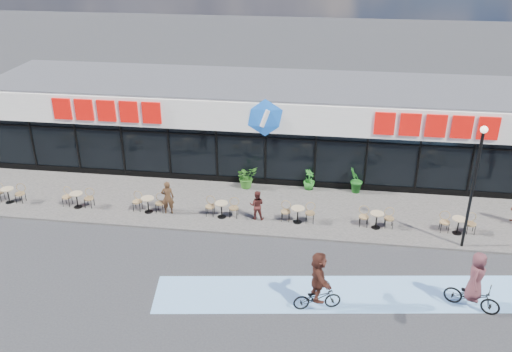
{
  "coord_description": "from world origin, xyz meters",
  "views": [
    {
      "loc": [
        2.94,
        -17.91,
        12.52
      ],
      "look_at": [
        -0.0,
        3.5,
        2.19
      ],
      "focal_mm": 38.0,
      "sensor_mm": 36.0,
      "label": 1
    }
  ],
  "objects_px": {
    "potted_plant_right": "(356,180)",
    "cyclist_a": "(318,284)",
    "cyclist_b": "(474,288)",
    "lamp_post": "(475,178)",
    "potted_plant_mid": "(309,180)",
    "patron_left": "(168,197)",
    "patron_right": "(257,205)",
    "bistro_set_0": "(9,193)",
    "potted_plant_left": "(247,177)"
  },
  "relations": [
    {
      "from": "potted_plant_right",
      "to": "cyclist_a",
      "type": "xyz_separation_m",
      "value": [
        -1.57,
        -9.06,
        0.29
      ]
    },
    {
      "from": "cyclist_b",
      "to": "lamp_post",
      "type": "bearing_deg",
      "value": 82.93
    },
    {
      "from": "potted_plant_mid",
      "to": "potted_plant_right",
      "type": "height_order",
      "value": "potted_plant_right"
    },
    {
      "from": "patron_left",
      "to": "patron_right",
      "type": "relative_size",
      "value": 1.16
    },
    {
      "from": "lamp_post",
      "to": "patron_left",
      "type": "height_order",
      "value": "lamp_post"
    },
    {
      "from": "bistro_set_0",
      "to": "potted_plant_right",
      "type": "relative_size",
      "value": 1.15
    },
    {
      "from": "potted_plant_left",
      "to": "potted_plant_right",
      "type": "distance_m",
      "value": 5.46
    },
    {
      "from": "bistro_set_0",
      "to": "potted_plant_left",
      "type": "distance_m",
      "value": 11.52
    },
    {
      "from": "potted_plant_left",
      "to": "cyclist_b",
      "type": "bearing_deg",
      "value": -41.42
    },
    {
      "from": "bistro_set_0",
      "to": "potted_plant_mid",
      "type": "bearing_deg",
      "value": 13.09
    },
    {
      "from": "lamp_post",
      "to": "bistro_set_0",
      "type": "xyz_separation_m",
      "value": [
        -20.87,
        1.09,
        -2.7
      ]
    },
    {
      "from": "potted_plant_right",
      "to": "cyclist_b",
      "type": "xyz_separation_m",
      "value": [
        3.82,
        -8.32,
        0.11
      ]
    },
    {
      "from": "potted_plant_mid",
      "to": "potted_plant_left",
      "type": "bearing_deg",
      "value": -176.01
    },
    {
      "from": "potted_plant_right",
      "to": "patron_left",
      "type": "bearing_deg",
      "value": -159.26
    },
    {
      "from": "potted_plant_left",
      "to": "patron_left",
      "type": "xyz_separation_m",
      "value": [
        -3.19,
        -3.14,
        0.23
      ]
    },
    {
      "from": "potted_plant_right",
      "to": "patron_left",
      "type": "height_order",
      "value": "patron_left"
    },
    {
      "from": "potted_plant_left",
      "to": "potted_plant_mid",
      "type": "height_order",
      "value": "potted_plant_left"
    },
    {
      "from": "lamp_post",
      "to": "cyclist_a",
      "type": "xyz_separation_m",
      "value": [
        -5.89,
        -4.74,
        -2.19
      ]
    },
    {
      "from": "lamp_post",
      "to": "bistro_set_0",
      "type": "relative_size",
      "value": 3.46
    },
    {
      "from": "patron_left",
      "to": "bistro_set_0",
      "type": "bearing_deg",
      "value": -11.28
    },
    {
      "from": "potted_plant_left",
      "to": "patron_left",
      "type": "distance_m",
      "value": 4.48
    },
    {
      "from": "lamp_post",
      "to": "potted_plant_right",
      "type": "distance_m",
      "value": 6.59
    },
    {
      "from": "lamp_post",
      "to": "cyclist_a",
      "type": "height_order",
      "value": "lamp_post"
    },
    {
      "from": "potted_plant_right",
      "to": "cyclist_a",
      "type": "bearing_deg",
      "value": -99.84
    },
    {
      "from": "potted_plant_mid",
      "to": "cyclist_b",
      "type": "xyz_separation_m",
      "value": [
        6.12,
        -8.4,
        0.26
      ]
    },
    {
      "from": "patron_right",
      "to": "cyclist_b",
      "type": "relative_size",
      "value": 0.61
    },
    {
      "from": "lamp_post",
      "to": "potted_plant_right",
      "type": "relative_size",
      "value": 3.97
    },
    {
      "from": "cyclist_a",
      "to": "cyclist_b",
      "type": "xyz_separation_m",
      "value": [
        5.39,
        0.74,
        -0.18
      ]
    },
    {
      "from": "potted_plant_right",
      "to": "potted_plant_left",
      "type": "bearing_deg",
      "value": -178.6
    },
    {
      "from": "bistro_set_0",
      "to": "cyclist_b",
      "type": "bearing_deg",
      "value": -14.02
    },
    {
      "from": "patron_left",
      "to": "patron_right",
      "type": "height_order",
      "value": "patron_left"
    },
    {
      "from": "potted_plant_right",
      "to": "cyclist_b",
      "type": "height_order",
      "value": "cyclist_b"
    },
    {
      "from": "potted_plant_mid",
      "to": "patron_right",
      "type": "height_order",
      "value": "patron_right"
    },
    {
      "from": "potted_plant_left",
      "to": "patron_right",
      "type": "height_order",
      "value": "patron_right"
    },
    {
      "from": "patron_right",
      "to": "potted_plant_right",
      "type": "bearing_deg",
      "value": -144.0
    },
    {
      "from": "cyclist_a",
      "to": "cyclist_b",
      "type": "bearing_deg",
      "value": 7.85
    },
    {
      "from": "potted_plant_right",
      "to": "cyclist_b",
      "type": "distance_m",
      "value": 9.15
    },
    {
      "from": "bistro_set_0",
      "to": "cyclist_b",
      "type": "height_order",
      "value": "cyclist_b"
    },
    {
      "from": "bistro_set_0",
      "to": "cyclist_b",
      "type": "relative_size",
      "value": 0.67
    },
    {
      "from": "bistro_set_0",
      "to": "potted_plant_left",
      "type": "relative_size",
      "value": 1.32
    },
    {
      "from": "lamp_post",
      "to": "patron_right",
      "type": "xyz_separation_m",
      "value": [
        -8.83,
        1.08,
        -2.45
      ]
    },
    {
      "from": "patron_right",
      "to": "bistro_set_0",
      "type": "bearing_deg",
      "value": 0.29
    },
    {
      "from": "bistro_set_0",
      "to": "potted_plant_left",
      "type": "height_order",
      "value": "potted_plant_left"
    },
    {
      "from": "bistro_set_0",
      "to": "cyclist_b",
      "type": "xyz_separation_m",
      "value": [
        20.37,
        -5.09,
        0.32
      ]
    },
    {
      "from": "potted_plant_left",
      "to": "cyclist_b",
      "type": "relative_size",
      "value": 0.51
    },
    {
      "from": "bistro_set_0",
      "to": "patron_left",
      "type": "relative_size",
      "value": 0.95
    },
    {
      "from": "lamp_post",
      "to": "potted_plant_right",
      "type": "bearing_deg",
      "value": 134.98
    },
    {
      "from": "cyclist_b",
      "to": "patron_right",
      "type": "bearing_deg",
      "value": 148.62
    },
    {
      "from": "potted_plant_mid",
      "to": "cyclist_a",
      "type": "xyz_separation_m",
      "value": [
        0.73,
        -9.15,
        0.44
      ]
    },
    {
      "from": "potted_plant_left",
      "to": "cyclist_a",
      "type": "height_order",
      "value": "cyclist_a"
    }
  ]
}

